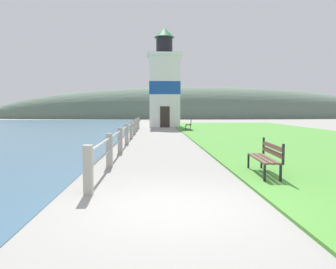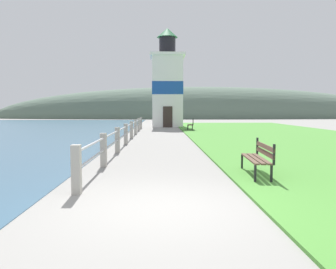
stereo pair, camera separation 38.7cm
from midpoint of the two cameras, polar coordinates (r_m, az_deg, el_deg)
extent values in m
plane|color=gray|center=(5.89, 0.25, -12.74)|extent=(160.00, 160.00, 0.00)
cube|color=#4C8E38|center=(21.08, 20.75, -0.49)|extent=(12.00, 41.46, 0.06)
cube|color=#A8A399|center=(6.91, -14.13, -5.96)|extent=(0.18, 0.18, 1.02)
cube|color=#A8A399|center=(10.03, -10.08, -2.67)|extent=(0.18, 0.18, 1.02)
cube|color=#A8A399|center=(13.20, -7.98, -0.95)|extent=(0.18, 0.18, 1.02)
cube|color=#A8A399|center=(16.38, -6.69, 0.11)|extent=(0.18, 0.18, 1.02)
cube|color=#A8A399|center=(19.58, -5.83, 0.82)|extent=(0.18, 0.18, 1.02)
cube|color=#A8A399|center=(22.78, -5.20, 1.33)|extent=(0.18, 0.18, 1.02)
cube|color=#A8A399|center=(25.98, -4.73, 1.72)|extent=(0.18, 0.18, 1.02)
cube|color=#A8A399|center=(29.19, -4.37, 2.02)|extent=(0.18, 0.18, 1.02)
cylinder|color=#B2B2B7|center=(17.96, -6.23, 1.63)|extent=(0.06, 22.50, 0.06)
cylinder|color=#B2B2B7|center=(17.98, -6.22, 0.50)|extent=(0.06, 22.50, 0.06)
cube|color=brown|center=(8.74, 15.26, -4.07)|extent=(0.24, 1.78, 0.04)
cube|color=brown|center=(8.77, 16.20, -4.06)|extent=(0.24, 1.78, 0.04)
cube|color=brown|center=(8.81, 17.13, -4.05)|extent=(0.24, 1.78, 0.04)
cube|color=brown|center=(8.79, 17.73, -1.99)|extent=(0.18, 1.78, 0.11)
cube|color=brown|center=(8.81, 17.70, -3.01)|extent=(0.18, 1.78, 0.11)
cube|color=black|center=(7.94, 16.30, -6.73)|extent=(0.05, 0.05, 0.45)
cube|color=black|center=(9.60, 13.89, -4.76)|extent=(0.05, 0.05, 0.45)
cube|color=black|center=(8.04, 18.88, -6.67)|extent=(0.05, 0.05, 0.45)
cube|color=black|center=(9.68, 16.05, -4.73)|extent=(0.05, 0.05, 0.45)
cube|color=black|center=(7.97, 19.31, -3.34)|extent=(0.05, 0.05, 0.49)
cube|color=black|center=(9.63, 16.39, -1.97)|extent=(0.05, 0.05, 0.49)
cube|color=brown|center=(26.58, 3.98, 1.70)|extent=(0.30, 1.66, 0.04)
cube|color=brown|center=(26.58, 4.30, 1.70)|extent=(0.30, 1.66, 0.04)
cube|color=brown|center=(26.58, 4.61, 1.70)|extent=(0.30, 1.66, 0.04)
cube|color=brown|center=(26.56, 4.81, 2.38)|extent=(0.24, 1.65, 0.11)
cube|color=brown|center=(26.57, 4.80, 2.04)|extent=(0.24, 1.65, 0.11)
cube|color=black|center=(25.79, 3.86, 1.07)|extent=(0.06, 0.06, 0.45)
cube|color=black|center=(27.40, 3.93, 1.27)|extent=(0.06, 0.06, 0.45)
cube|color=black|center=(25.79, 4.68, 1.07)|extent=(0.06, 0.06, 0.45)
cube|color=black|center=(27.39, 4.70, 1.27)|extent=(0.06, 0.06, 0.45)
cube|color=black|center=(25.76, 4.80, 2.11)|extent=(0.06, 0.06, 0.49)
cube|color=black|center=(27.37, 4.81, 2.25)|extent=(0.06, 0.06, 0.49)
cube|color=white|center=(32.71, 0.23, 7.40)|extent=(2.93, 2.93, 6.85)
cube|color=#194799|center=(32.73, 0.23, 8.00)|extent=(2.97, 2.97, 1.23)
cube|color=white|center=(33.09, 0.23, 13.55)|extent=(3.37, 3.37, 0.25)
cylinder|color=black|center=(33.25, 0.23, 15.16)|extent=(1.61, 1.61, 1.64)
cone|color=#23703D|center=(33.51, 0.23, 17.30)|extent=(2.02, 2.02, 0.90)
cube|color=#332823|center=(31.19, 0.30, 3.09)|extent=(0.90, 0.06, 2.00)
ellipsoid|color=#566B5B|center=(63.82, 5.97, 2.87)|extent=(80.00, 16.00, 12.00)
camera|label=1|loc=(0.19, -89.40, 0.05)|focal=35.00mm
camera|label=2|loc=(0.19, 90.60, -0.05)|focal=35.00mm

